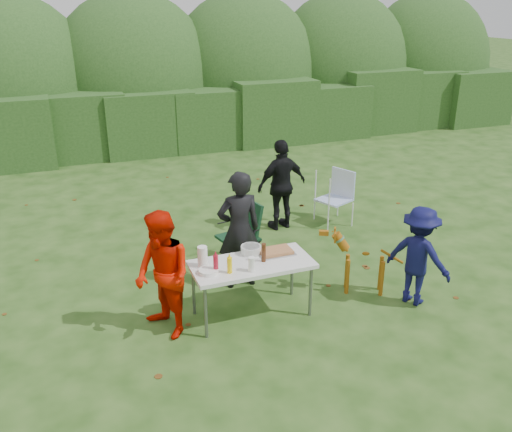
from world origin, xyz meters
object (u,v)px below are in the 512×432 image
object	(u,v)px
folding_table	(252,266)
paper_towel_roll	(203,257)
person_black_puffy	(282,185)
child	(418,256)
lawn_chair	(334,198)
dog	(365,263)
mustard_bottle	(230,265)
person_red_jacket	(163,275)
beer_bottle	(264,252)
camping_chair	(238,234)
ketchup_bottle	(216,264)
person_cook	(239,230)

from	to	relation	value
folding_table	paper_towel_roll	distance (m)	0.63
person_black_puffy	paper_towel_roll	bearing A→B (deg)	40.10
child	paper_towel_roll	bearing A→B (deg)	48.19
lawn_chair	paper_towel_roll	distance (m)	3.75
dog	mustard_bottle	distance (m)	2.02
person_red_jacket	lawn_chair	bearing A→B (deg)	103.75
mustard_bottle	beer_bottle	size ratio (longest dim) A/B	0.83
camping_chair	ketchup_bottle	xyz separation A→B (m)	(-0.79, -1.50, 0.37)
person_red_jacket	child	world-z (taller)	person_red_jacket
camping_chair	ketchup_bottle	bearing A→B (deg)	49.86
person_red_jacket	mustard_bottle	size ratio (longest dim) A/B	7.74
dog	lawn_chair	xyz separation A→B (m)	(0.78, 2.32, 0.04)
person_cook	dog	world-z (taller)	person_cook
person_cook	person_red_jacket	xyz separation A→B (m)	(-1.21, -0.80, -0.06)
mustard_bottle	dog	bearing A→B (deg)	4.71
child	beer_bottle	bearing A→B (deg)	47.63
person_cook	person_black_puffy	xyz separation A→B (m)	(1.35, 1.66, -0.05)
person_black_puffy	person_red_jacket	bearing A→B (deg)	35.16
person_red_jacket	camping_chair	xyz separation A→B (m)	(1.40, 1.41, -0.29)
folding_table	lawn_chair	bearing A→B (deg)	43.92
person_black_puffy	camping_chair	xyz separation A→B (m)	(-1.16, -1.05, -0.30)
person_black_puffy	paper_towel_roll	world-z (taller)	person_black_puffy
folding_table	person_cook	bearing A→B (deg)	81.99
person_black_puffy	ketchup_bottle	bearing A→B (deg)	43.90
child	dog	distance (m)	0.71
folding_table	camping_chair	bearing A→B (deg)	77.84
mustard_bottle	beer_bottle	bearing A→B (deg)	15.74
folding_table	paper_towel_roll	world-z (taller)	paper_towel_roll
person_red_jacket	mustard_bottle	distance (m)	0.78
child	beer_bottle	size ratio (longest dim) A/B	5.57
lawn_chair	person_black_puffy	bearing A→B (deg)	-31.11
paper_towel_roll	person_cook	bearing A→B (deg)	44.11
child	ketchup_bottle	world-z (taller)	child
lawn_chair	ketchup_bottle	distance (m)	3.79
ketchup_bottle	camping_chair	bearing A→B (deg)	62.24
child	person_black_puffy	bearing A→B (deg)	-17.05
person_cook	ketchup_bottle	size ratio (longest dim) A/B	7.58
folding_table	ketchup_bottle	bearing A→B (deg)	-170.06
folding_table	child	bearing A→B (deg)	-12.19
person_red_jacket	ketchup_bottle	world-z (taller)	person_red_jacket
paper_towel_roll	ketchup_bottle	bearing A→B (deg)	-62.77
mustard_bottle	ketchup_bottle	size ratio (longest dim) A/B	0.91
child	person_red_jacket	bearing A→B (deg)	52.12
mustard_bottle	person_red_jacket	bearing A→B (deg)	168.56
person_cook	paper_towel_roll	size ratio (longest dim) A/B	6.41
person_red_jacket	mustard_bottle	bearing A→B (deg)	58.79
lawn_chair	mustard_bottle	xyz separation A→B (m)	(-2.75, -2.48, 0.36)
person_red_jacket	paper_towel_roll	distance (m)	0.53
ketchup_bottle	paper_towel_roll	xyz separation A→B (m)	(-0.10, 0.20, 0.02)
person_black_puffy	child	distance (m)	3.00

